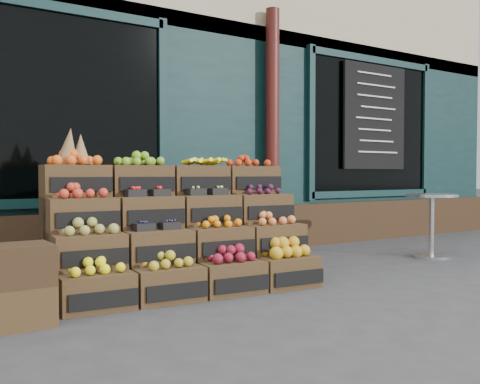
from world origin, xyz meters
TOP-DOWN VIEW (x-y plane):
  - ground at (0.00, 0.00)m, footprint 60.00×60.00m
  - shop_facade at (0.00, 5.11)m, footprint 12.00×6.24m
  - crate_display at (-0.88, 0.70)m, footprint 2.36×1.29m
  - spare_crates at (-2.41, 0.16)m, footprint 0.56×0.39m
  - bistro_table at (2.48, 0.51)m, footprint 0.62×0.62m
  - shopkeeper at (-1.48, 2.83)m, footprint 0.78×0.64m

SIDE VIEW (x-z plane):
  - ground at x=0.00m, z-range 0.00..0.00m
  - spare_crates at x=-2.41m, z-range 0.00..0.55m
  - crate_display at x=-0.88m, z-range -0.27..1.15m
  - bistro_table at x=2.48m, z-range 0.10..0.87m
  - shopkeeper at x=-1.48m, z-range 0.00..1.84m
  - shop_facade at x=0.00m, z-range 0.00..4.80m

